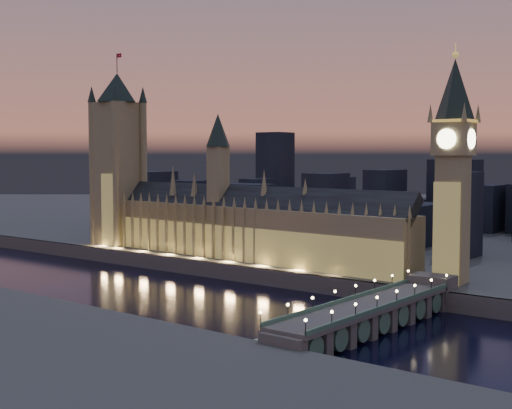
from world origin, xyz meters
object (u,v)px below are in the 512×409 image
Objects in this scene: palace_of_westminster at (245,224)px; westminster_bridge at (375,313)px; victoria_tower at (118,150)px; river_boat at (276,356)px; elizabeth_tower at (454,151)px.

palace_of_westminster is 133.85m from westminster_bridge.
victoria_tower reaches higher than river_boat.
river_boat is at bearing -29.39° from victoria_tower.
palace_of_westminster reaches higher than westminster_bridge.
river_boat is at bearing -92.42° from elizabeth_tower.
river_boat is (-5.07, -119.92, -63.73)m from elizabeth_tower.
elizabeth_tower reaches higher than palace_of_westminster.
westminster_bridge is (217.01, -65.37, -60.33)m from victoria_tower.
palace_of_westminster is at bearing -179.91° from elizabeth_tower.
palace_of_westminster is 165.17m from river_boat.
elizabeth_tower reaches higher than river_boat.
westminster_bridge is at bearing -90.87° from elizabeth_tower.
victoria_tower is at bearing 180.00° from elizabeth_tower.
victoria_tower is at bearing 150.61° from river_boat.
victoria_tower reaches higher than palace_of_westminster.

